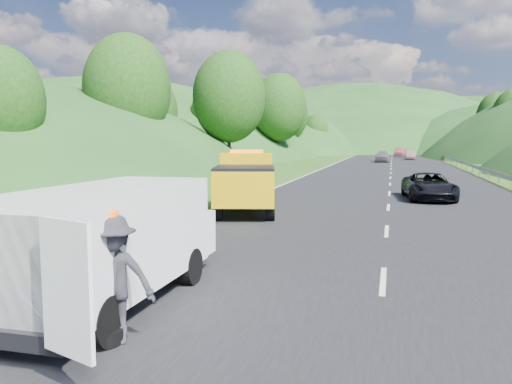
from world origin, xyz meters
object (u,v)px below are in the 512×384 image
(worker, at_px, (115,344))
(passing_suv, at_px, (428,200))
(spare_tire, at_px, (100,344))
(white_van, at_px, (111,239))
(suitcase, at_px, (134,226))
(woman, at_px, (184,234))
(child, at_px, (207,247))
(tow_truck, at_px, (246,182))

(worker, relative_size, passing_suv, 0.40)
(worker, distance_m, spare_tire, 0.21)
(white_van, distance_m, passing_suv, 19.66)
(suitcase, bearing_deg, woman, 25.47)
(child, bearing_deg, tow_truck, 129.42)
(suitcase, bearing_deg, spare_tire, -64.18)
(spare_tire, bearing_deg, child, 97.56)
(tow_truck, height_order, suitcase, tow_truck)
(woman, relative_size, child, 1.45)
(worker, bearing_deg, suitcase, 100.54)
(woman, bearing_deg, suitcase, 106.24)
(tow_truck, distance_m, passing_suv, 10.21)
(woman, xyz_separation_m, suitcase, (-1.43, -0.68, 0.30))
(passing_suv, bearing_deg, tow_truck, -144.69)
(child, bearing_deg, woman, 163.16)
(white_van, relative_size, woman, 4.11)
(passing_suv, bearing_deg, white_van, -115.79)
(white_van, distance_m, suitcase, 6.81)
(tow_truck, bearing_deg, white_van, -99.80)
(spare_tire, bearing_deg, woman, 105.32)
(spare_tire, bearing_deg, passing_suv, 73.63)
(woman, height_order, worker, worker)
(child, distance_m, suitcase, 2.99)
(tow_truck, distance_m, worker, 13.52)
(tow_truck, xyz_separation_m, passing_suv, (7.62, 6.68, -1.26))
(white_van, relative_size, suitcase, 10.26)
(tow_truck, height_order, woman, tow_truck)
(suitcase, relative_size, spare_tire, 0.88)
(white_van, distance_m, woman, 7.02)
(child, height_order, worker, worker)
(child, xyz_separation_m, spare_tire, (0.90, -6.75, 0.00))
(passing_suv, bearing_deg, woman, -130.91)
(tow_truck, distance_m, suitcase, 6.13)
(woman, relative_size, passing_suv, 0.31)
(tow_truck, height_order, passing_suv, tow_truck)
(suitcase, bearing_deg, worker, -62.77)
(worker, bearing_deg, passing_suv, 57.40)
(suitcase, bearing_deg, white_van, -64.03)
(spare_tire, distance_m, passing_suv, 20.93)
(white_van, distance_m, child, 5.27)
(tow_truck, bearing_deg, spare_tire, -97.11)
(worker, height_order, passing_suv, worker)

